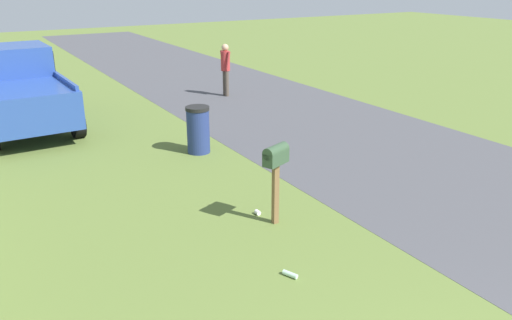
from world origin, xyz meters
name	(u,v)px	position (x,y,z in m)	size (l,w,h in m)	color
road_asphalt	(434,172)	(6.00, -4.86, 0.00)	(60.00, 5.82, 0.01)	#47474C
mailbox	(276,162)	(5.76, -0.80, 1.08)	(0.36, 0.51, 1.36)	brown
pickup_truck	(18,85)	(14.11, 1.96, 1.10)	(5.22, 2.35, 2.09)	#284793
trash_bin	(198,130)	(9.66, -1.21, 0.54)	(0.54, 0.54, 1.08)	navy
pedestrian	(225,66)	(14.50, -4.42, 1.00)	(0.49, 0.30, 1.72)	#4C4238
litter_bottle_near_hydrant	(290,274)	(4.30, -0.12, 0.04)	(0.07, 0.07, 0.22)	#B2D8BF
litter_cup_midfield_a	(258,212)	(6.17, -0.71, 0.04)	(0.08, 0.08, 0.10)	white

